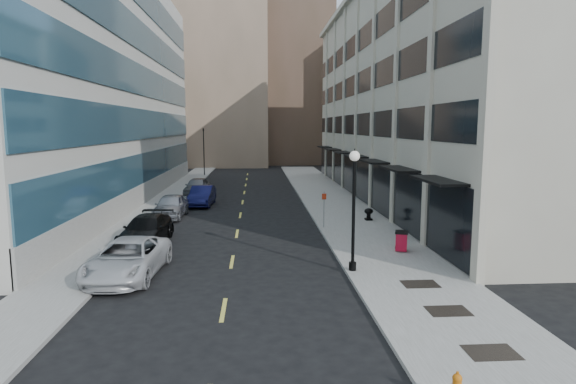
{
  "coord_description": "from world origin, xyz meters",
  "views": [
    {
      "loc": [
        1.19,
        -14.11,
        6.32
      ],
      "look_at": [
        2.8,
        10.41,
        2.97
      ],
      "focal_mm": 30.0,
      "sensor_mm": 36.0,
      "label": 1
    }
  ],
  "objects": [
    {
      "name": "car_blue_sedan",
      "position": [
        -3.2,
        24.58,
        0.79
      ],
      "size": [
        1.9,
        4.87,
        1.58
      ],
      "primitive_type": "imported",
      "rotation": [
        0.0,
        0.0,
        -0.05
      ],
      "color": "#111343",
      "rests_on": "ground"
    },
    {
      "name": "skyline_stone",
      "position": [
        18.0,
        66.0,
        10.0
      ],
      "size": [
        10.0,
        14.0,
        20.0
      ],
      "primitive_type": "cube",
      "color": "#BBB59E",
      "rests_on": "ground"
    },
    {
      "name": "car_white_van",
      "position": [
        -4.27,
        6.0,
        0.79
      ],
      "size": [
        2.95,
        5.81,
        1.57
      ],
      "primitive_type": "imported",
      "rotation": [
        0.0,
        0.0,
        -0.06
      ],
      "color": "silver",
      "rests_on": "ground"
    },
    {
      "name": "car_silver_sedan",
      "position": [
        -4.8,
        19.43,
        0.82
      ],
      "size": [
        2.08,
        4.86,
        1.63
      ],
      "primitive_type": "imported",
      "rotation": [
        0.0,
        0.0,
        -0.03
      ],
      "color": "#92949A",
      "rests_on": "ground"
    },
    {
      "name": "road_centerline",
      "position": [
        0.0,
        17.0,
        0.01
      ],
      "size": [
        0.15,
        68.2,
        0.01
      ],
      "color": "#D8CC4C",
      "rests_on": "ground"
    },
    {
      "name": "skyline_tan_near",
      "position": [
        -4.0,
        68.0,
        14.0
      ],
      "size": [
        14.0,
        18.0,
        28.0
      ],
      "primitive_type": "cube",
      "color": "#9B7E65",
      "rests_on": "ground"
    },
    {
      "name": "urn_planter",
      "position": [
        8.6,
        16.88,
        0.64
      ],
      "size": [
        0.58,
        0.58,
        0.8
      ],
      "rotation": [
        0.0,
        0.0,
        0.08
      ],
      "color": "black",
      "rests_on": "sidewalk_right"
    },
    {
      "name": "skyline_brown",
      "position": [
        8.0,
        72.0,
        17.0
      ],
      "size": [
        12.0,
        16.0,
        34.0
      ],
      "primitive_type": "cube",
      "color": "brown",
      "rests_on": "ground"
    },
    {
      "name": "traffic_signal",
      "position": [
        -5.5,
        48.0,
        5.72
      ],
      "size": [
        0.66,
        0.66,
        6.98
      ],
      "color": "black",
      "rests_on": "ground"
    },
    {
      "name": "car_black_pickup",
      "position": [
        -4.8,
        11.8,
        0.76
      ],
      "size": [
        2.49,
        5.38,
        1.52
      ],
      "primitive_type": "imported",
      "rotation": [
        0.0,
        0.0,
        -0.07
      ],
      "color": "black",
      "rests_on": "ground"
    },
    {
      "name": "lamppost",
      "position": [
        5.3,
        5.81,
        3.25
      ],
      "size": [
        0.44,
        0.44,
        5.28
      ],
      "color": "black",
      "rests_on": "sidewalk_right"
    },
    {
      "name": "grate_near",
      "position": [
        7.6,
        -2.0,
        0.15
      ],
      "size": [
        1.4,
        1.0,
        0.01
      ],
      "primitive_type": "cube",
      "color": "black",
      "rests_on": "sidewalk_right"
    },
    {
      "name": "building_left",
      "position": [
        -15.95,
        27.0,
        9.99
      ],
      "size": [
        16.14,
        46.0,
        20.0
      ],
      "color": "beige",
      "rests_on": "ground"
    },
    {
      "name": "trash_bin",
      "position": [
        8.36,
        8.84,
        0.69
      ],
      "size": [
        0.79,
        0.79,
        1.01
      ],
      "rotation": [
        0.0,
        0.0,
        -0.33
      ],
      "color": "#AB0B25",
      "rests_on": "sidewalk_right"
    },
    {
      "name": "sign_post",
      "position": [
        5.31,
        14.76,
        1.61
      ],
      "size": [
        0.26,
        0.06,
        2.25
      ],
      "rotation": [
        0.0,
        0.0,
        0.02
      ],
      "color": "slate",
      "rests_on": "sidewalk_right"
    },
    {
      "name": "grate_mid",
      "position": [
        7.6,
        1.0,
        0.15
      ],
      "size": [
        1.4,
        1.0,
        0.01
      ],
      "primitive_type": "cube",
      "color": "black",
      "rests_on": "sidewalk_right"
    },
    {
      "name": "skyline_tan_far",
      "position": [
        -14.0,
        78.0,
        11.0
      ],
      "size": [
        12.0,
        14.0,
        22.0
      ],
      "primitive_type": "cube",
      "color": "#9B7E65",
      "rests_on": "ground"
    },
    {
      "name": "grate_far",
      "position": [
        7.6,
        3.8,
        0.15
      ],
      "size": [
        1.4,
        1.0,
        0.01
      ],
      "primitive_type": "cube",
      "color": "black",
      "rests_on": "sidewalk_right"
    },
    {
      "name": "ground",
      "position": [
        0.0,
        0.0,
        0.0
      ],
      "size": [
        160.0,
        160.0,
        0.0
      ],
      "primitive_type": "plane",
      "color": "black",
      "rests_on": "ground"
    },
    {
      "name": "car_grey_sedan",
      "position": [
        -4.29,
        30.43,
        0.82
      ],
      "size": [
        2.32,
        4.96,
        1.64
      ],
      "primitive_type": "imported",
      "rotation": [
        0.0,
        0.0,
        -0.08
      ],
      "color": "slate",
      "rests_on": "ground"
    },
    {
      "name": "building_right",
      "position": [
        16.94,
        26.99,
        8.99
      ],
      "size": [
        15.3,
        46.5,
        18.25
      ],
      "color": "#BBB59E",
      "rests_on": "ground"
    },
    {
      "name": "sidewalk_left",
      "position": [
        -6.5,
        20.0,
        0.07
      ],
      "size": [
        3.0,
        80.0,
        0.15
      ],
      "primitive_type": "cube",
      "color": "gray",
      "rests_on": "ground"
    },
    {
      "name": "sidewalk_right",
      "position": [
        7.5,
        20.0,
        0.07
      ],
      "size": [
        5.0,
        80.0,
        0.15
      ],
      "primitive_type": "cube",
      "color": "gray",
      "rests_on": "ground"
    }
  ]
}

